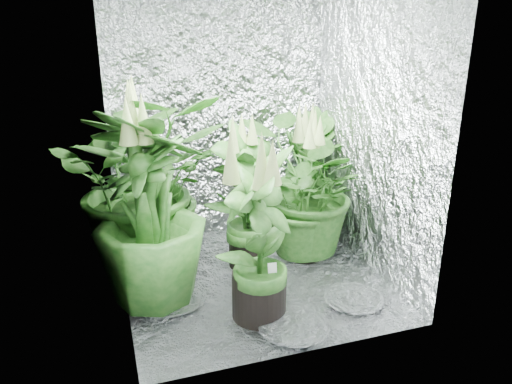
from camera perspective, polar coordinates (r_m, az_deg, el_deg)
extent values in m
plane|color=silver|center=(3.31, -0.45, -9.81)|extent=(1.60, 1.60, 0.00)
cube|color=silver|center=(3.70, -4.30, 9.89)|extent=(1.60, 0.02, 2.00)
cube|color=silver|center=(2.22, 5.73, 3.00)|extent=(1.60, 0.02, 2.00)
cube|color=silver|center=(2.82, -16.31, 5.94)|extent=(0.02, 1.60, 2.00)
cube|color=silver|center=(3.27, 13.12, 8.09)|extent=(0.02, 1.60, 2.00)
cylinder|color=black|center=(3.47, -12.25, -6.16)|extent=(0.32, 0.32, 0.29)
cylinder|color=#412714|center=(3.42, -12.40, -4.23)|extent=(0.30, 0.30, 0.03)
imported|color=#0F3D0E|center=(3.29, -12.85, 1.32)|extent=(1.14, 1.14, 1.17)
cone|color=olive|center=(3.17, -13.57, 10.22)|extent=(0.10, 0.10, 0.29)
cylinder|color=black|center=(3.42, -1.00, -6.64)|extent=(0.25, 0.25, 0.22)
cylinder|color=#412714|center=(3.38, -1.01, -5.18)|extent=(0.23, 0.23, 0.03)
imported|color=#0F3D0E|center=(3.26, -1.04, -0.41)|extent=(0.68, 0.68, 0.96)
cone|color=olive|center=(3.14, -1.09, 6.92)|extent=(0.08, 0.08, 0.22)
cylinder|color=black|center=(3.97, 5.55, -2.60)|extent=(0.28, 0.28, 0.25)
cylinder|color=#412714|center=(3.93, 5.60, -1.10)|extent=(0.26, 0.26, 0.03)
imported|color=#0F3D0E|center=(3.85, 5.73, 2.45)|extent=(0.61, 0.61, 0.92)
cone|color=olive|center=(3.75, 5.94, 8.32)|extent=(0.09, 0.09, 0.25)
cylinder|color=black|center=(3.06, -11.48, -9.90)|extent=(0.32, 0.32, 0.28)
cylinder|color=#412714|center=(3.00, -11.65, -7.78)|extent=(0.29, 0.29, 0.03)
imported|color=#0F3D0E|center=(2.86, -12.12, -1.74)|extent=(0.90, 0.90, 1.15)
cone|color=olive|center=(2.71, -12.89, 8.25)|extent=(0.10, 0.10, 0.28)
cylinder|color=black|center=(3.55, 5.61, -5.65)|extent=(0.26, 0.26, 0.23)
cylinder|color=#412714|center=(3.51, 5.67, -4.19)|extent=(0.23, 0.23, 0.03)
imported|color=#0F3D0E|center=(3.41, 5.83, 0.21)|extent=(0.99, 0.99, 0.94)
cone|color=olive|center=(3.29, 6.08, 7.07)|extent=(0.08, 0.08, 0.23)
cylinder|color=black|center=(2.88, 0.36, -11.62)|extent=(0.31, 0.31, 0.27)
cylinder|color=#412714|center=(2.81, 0.36, -9.50)|extent=(0.28, 0.28, 0.03)
imported|color=#0F3D0E|center=(2.70, 0.38, -4.67)|extent=(0.64, 0.64, 0.97)
cone|color=olive|center=(2.55, 0.40, 3.97)|extent=(0.10, 0.10, 0.27)
cylinder|color=black|center=(3.70, 7.91, -5.94)|extent=(0.13, 0.13, 0.08)
cylinder|color=black|center=(3.64, 8.03, -3.80)|extent=(0.10, 0.10, 0.09)
cylinder|color=#4C4C51|center=(3.62, 7.23, -3.93)|extent=(0.02, 0.28, 0.28)
torus|color=#4C4C51|center=(3.62, 7.23, -3.93)|extent=(0.02, 0.30, 0.29)
cube|color=white|center=(2.79, 1.88, -8.88)|extent=(0.05, 0.03, 0.08)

